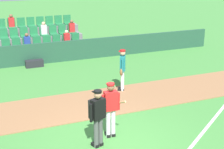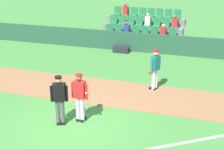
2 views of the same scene
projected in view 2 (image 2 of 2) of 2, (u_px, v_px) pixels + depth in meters
name	position (u px, v px, depth m)	size (l,w,h in m)	color
ground_plane	(73.00, 125.00, 11.47)	(80.00, 80.00, 0.00)	#42843A
infield_dirt_path	(102.00, 91.00, 14.12)	(28.00, 2.63, 0.03)	#936642
foul_line_chalk	(158.00, 148.00, 10.19)	(12.00, 0.10, 0.01)	white
dugout_fence	(136.00, 42.00, 19.32)	(20.00, 0.16, 1.11)	#234C38
stadium_bleachers	(143.00, 33.00, 20.97)	(5.00, 2.95, 2.30)	slate
batter_red_jersey	(80.00, 96.00, 11.40)	(0.68, 0.78, 1.76)	silver
umpire_home_plate	(59.00, 97.00, 11.19)	(0.56, 0.41, 1.76)	#4C4C4C
runner_teal_jersey	(155.00, 69.00, 13.94)	(0.45, 0.61, 1.76)	white
equipment_bag	(121.00, 49.00, 19.26)	(0.90, 0.36, 0.36)	#232328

